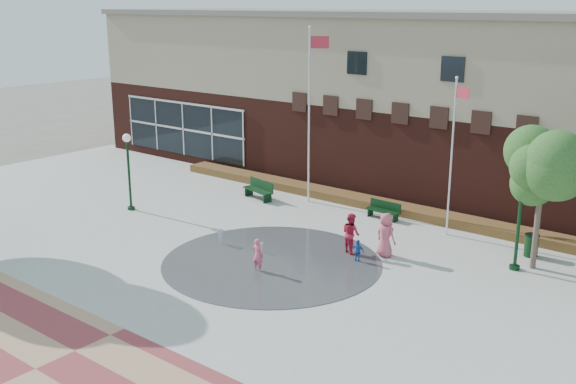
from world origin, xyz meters
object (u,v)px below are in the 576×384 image
Objects in this scene: bench_left at (258,193)px; child_splash at (258,255)px; flagpole_left at (310,107)px; trash_can at (531,245)px; flagpole_right at (453,149)px.

child_splash is (6.24, -7.17, 0.33)m from bench_left.
bench_left is at bearing -174.46° from flagpole_left.
bench_left is 2.18× the size of trash_can.
flagpole_left is at bearing -159.23° from flagpole_right.
flagpole_left is 7.71m from flagpole_right.
flagpole_left is at bearing 176.96° from trash_can.
flagpole_left is 1.27× the size of flagpole_right.
child_splash reaches higher than trash_can.
flagpole_right is 5.25× the size of child_splash.
flagpole_left is 12.13m from trash_can.
flagpole_left reaches higher than child_splash.
flagpole_left is 9.31× the size of trash_can.
flagpole_left reaches higher than bench_left.
trash_can is (11.32, -0.60, -4.31)m from flagpole_left.
bench_left is 9.51m from child_splash.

